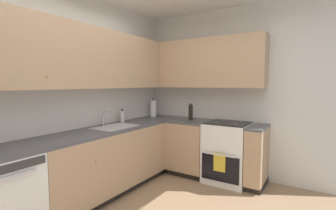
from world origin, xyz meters
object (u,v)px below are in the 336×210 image
(oven_range, at_px, (228,152))
(soap_bottle, at_px, (122,116))
(paper_towel_roll, at_px, (153,109))
(oil_bottle, at_px, (191,112))

(oven_range, distance_m, soap_bottle, 1.69)
(soap_bottle, relative_size, paper_towel_roll, 0.59)
(soap_bottle, relative_size, oil_bottle, 0.75)
(oven_range, bearing_deg, paper_towel_roll, 89.91)
(soap_bottle, height_order, oil_bottle, oil_bottle)
(soap_bottle, height_order, paper_towel_roll, paper_towel_roll)
(oil_bottle, bearing_deg, soap_bottle, 134.06)
(oven_range, height_order, paper_towel_roll, paper_towel_roll)
(paper_towel_roll, height_order, oil_bottle, paper_towel_roll)
(soap_bottle, bearing_deg, oil_bottle, -45.94)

